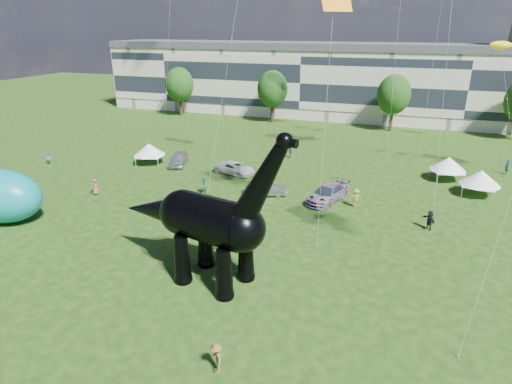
% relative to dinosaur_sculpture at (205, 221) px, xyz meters
% --- Properties ---
extents(ground, '(220.00, 220.00, 0.00)m').
position_rel_dinosaur_sculpture_xyz_m(ground, '(1.27, -3.97, -4.21)').
color(ground, '#16330C').
rests_on(ground, ground).
extents(terrace_row, '(78.00, 11.00, 12.00)m').
position_rel_dinosaur_sculpture_xyz_m(terrace_row, '(-6.73, 58.03, 1.79)').
color(terrace_row, beige).
rests_on(terrace_row, ground).
extents(tree_far_left, '(5.20, 5.20, 9.44)m').
position_rel_dinosaur_sculpture_xyz_m(tree_far_left, '(-28.73, 49.03, 2.08)').
color(tree_far_left, '#382314').
rests_on(tree_far_left, ground).
extents(tree_mid_left, '(5.20, 5.20, 9.44)m').
position_rel_dinosaur_sculpture_xyz_m(tree_mid_left, '(-10.73, 49.03, 2.08)').
color(tree_mid_left, '#382314').
rests_on(tree_mid_left, ground).
extents(tree_mid_right, '(5.20, 5.20, 9.44)m').
position_rel_dinosaur_sculpture_xyz_m(tree_mid_right, '(9.27, 49.03, 2.08)').
color(tree_mid_right, '#382314').
rests_on(tree_mid_right, ground).
extents(dinosaur_sculpture, '(13.67, 5.08, 11.15)m').
position_rel_dinosaur_sculpture_xyz_m(dinosaur_sculpture, '(0.00, 0.00, 0.00)').
color(dinosaur_sculpture, black).
rests_on(dinosaur_sculpture, ground).
extents(car_silver, '(3.12, 4.95, 1.57)m').
position_rel_dinosaur_sculpture_xyz_m(car_silver, '(-14.11, 21.55, -3.42)').
color(car_silver, silver).
rests_on(car_silver, ground).
extents(car_grey, '(4.41, 2.76, 1.37)m').
position_rel_dinosaur_sculpture_xyz_m(car_grey, '(-0.95, 15.60, -3.52)').
color(car_grey, slate).
rests_on(car_grey, ground).
extents(car_white, '(5.28, 3.47, 1.35)m').
position_rel_dinosaur_sculpture_xyz_m(car_white, '(-6.40, 20.80, -3.53)').
color(car_white, silver).
rests_on(car_white, ground).
extents(car_dark, '(3.90, 6.00, 1.62)m').
position_rel_dinosaur_sculpture_xyz_m(car_dark, '(5.16, 16.08, -3.40)').
color(car_dark, '#595960').
rests_on(car_dark, ground).
extents(gazebo_near, '(4.37, 4.37, 2.65)m').
position_rel_dinosaur_sculpture_xyz_m(gazebo_near, '(19.16, 22.63, -2.35)').
color(gazebo_near, white).
rests_on(gazebo_near, ground).
extents(gazebo_far, '(4.59, 4.59, 2.63)m').
position_rel_dinosaur_sculpture_xyz_m(gazebo_far, '(16.44, 26.56, -2.36)').
color(gazebo_far, white).
rests_on(gazebo_far, ground).
extents(gazebo_left, '(4.54, 4.54, 2.58)m').
position_rel_dinosaur_sculpture_xyz_m(gazebo_left, '(-17.69, 20.88, -2.40)').
color(gazebo_left, white).
rests_on(gazebo_left, ground).
extents(inflatable_teal, '(7.96, 5.49, 4.68)m').
position_rel_dinosaur_sculpture_xyz_m(inflatable_teal, '(-20.54, 2.35, -1.87)').
color(inflatable_teal, '#0C8491').
rests_on(inflatable_teal, ground).
extents(visitors, '(53.12, 39.41, 1.82)m').
position_rel_dinosaur_sculpture_xyz_m(visitors, '(0.18, 12.90, -3.36)').
color(visitors, brown).
rests_on(visitors, ground).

